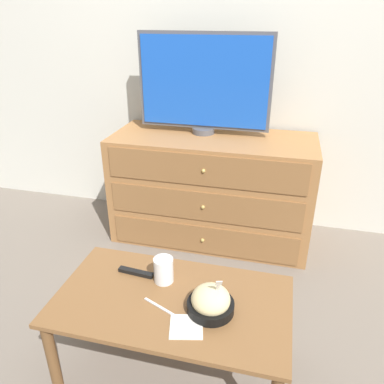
# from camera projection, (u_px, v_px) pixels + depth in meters

# --- Properties ---
(ground_plane) EXTENTS (12.00, 12.00, 0.00)m
(ground_plane) POSITION_uv_depth(u_px,v_px,m) (224.00, 214.00, 2.95)
(ground_plane) COLOR #70665B
(wall_back) EXTENTS (12.00, 0.05, 2.60)m
(wall_back) POSITION_uv_depth(u_px,v_px,m) (232.00, 37.00, 2.41)
(wall_back) COLOR silver
(wall_back) RESTS_ON ground_plane
(dresser) EXTENTS (1.31, 0.57, 0.72)m
(dresser) POSITION_uv_depth(u_px,v_px,m) (212.00, 188.00, 2.54)
(dresser) COLOR #9E6B3D
(dresser) RESTS_ON ground_plane
(tv) EXTENTS (0.84, 0.14, 0.62)m
(tv) POSITION_uv_depth(u_px,v_px,m) (204.00, 83.00, 2.32)
(tv) COLOR #515156
(tv) RESTS_ON dresser
(coffee_table) EXTENTS (0.95, 0.53, 0.40)m
(coffee_table) POSITION_uv_depth(u_px,v_px,m) (172.00, 309.00, 1.54)
(coffee_table) COLOR brown
(coffee_table) RESTS_ON ground_plane
(takeout_bowl) EXTENTS (0.18, 0.18, 0.18)m
(takeout_bowl) POSITION_uv_depth(u_px,v_px,m) (211.00, 302.00, 1.44)
(takeout_bowl) COLOR black
(takeout_bowl) RESTS_ON coffee_table
(drink_cup) EXTENTS (0.08, 0.08, 0.11)m
(drink_cup) POSITION_uv_depth(u_px,v_px,m) (164.00, 271.00, 1.60)
(drink_cup) COLOR beige
(drink_cup) RESTS_ON coffee_table
(napkin) EXTENTS (0.15, 0.15, 0.00)m
(napkin) POSITION_uv_depth(u_px,v_px,m) (186.00, 327.00, 1.38)
(napkin) COLOR silver
(napkin) RESTS_ON coffee_table
(knife) EXTENTS (0.15, 0.07, 0.01)m
(knife) POSITION_uv_depth(u_px,v_px,m) (160.00, 307.00, 1.47)
(knife) COLOR silver
(knife) RESTS_ON coffee_table
(remote_control) EXTENTS (0.16, 0.04, 0.02)m
(remote_control) POSITION_uv_depth(u_px,v_px,m) (136.00, 272.00, 1.65)
(remote_control) COLOR black
(remote_control) RESTS_ON coffee_table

